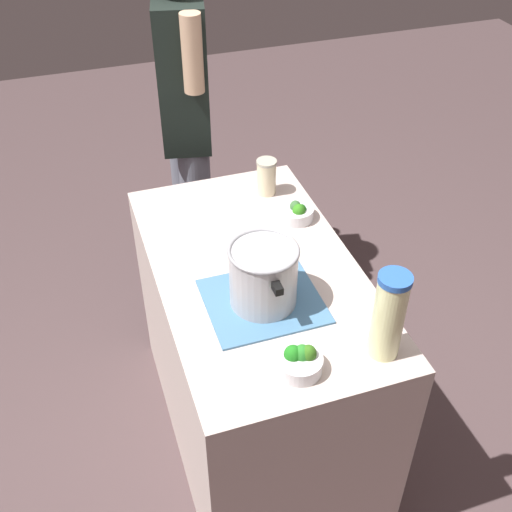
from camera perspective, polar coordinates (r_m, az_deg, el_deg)
name	(u,v)px	position (r m, az deg, el deg)	size (l,w,h in m)	color
ground_plane	(256,427)	(2.73, 0.00, -15.18)	(8.00, 8.00, 0.00)	#4F3D3E
counter_slab	(256,357)	(2.39, 0.00, -9.07)	(1.16, 0.66, 0.87)	beige
dish_cloth	(263,301)	(1.96, 0.64, -4.09)	(0.32, 0.35, 0.01)	teal
cooking_pot	(263,275)	(1.89, 0.66, -1.70)	(0.28, 0.21, 0.20)	#B7B7BC
lemonade_pitcher	(389,315)	(1.76, 11.87, -5.26)	(0.09, 0.09, 0.28)	#EDEFA9
mason_jar	(266,177)	(2.41, 0.94, 7.15)	(0.08, 0.08, 0.14)	beige
broccoli_bowl_front	(300,361)	(1.76, 3.95, -9.38)	(0.13, 0.13, 0.08)	silver
broccoli_bowl_center	(296,212)	(2.30, 3.63, 3.99)	(0.13, 0.13, 0.07)	silver
person_cook	(185,125)	(2.84, -6.37, 11.68)	(0.50, 0.27, 1.67)	slate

